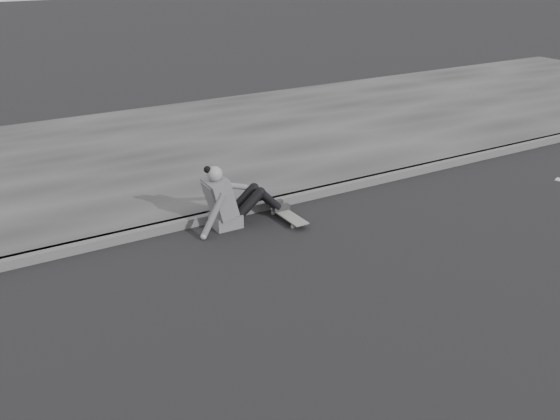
# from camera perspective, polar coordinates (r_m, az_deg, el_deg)

# --- Properties ---
(ground) EXTENTS (80.00, 80.00, 0.00)m
(ground) POSITION_cam_1_polar(r_m,az_deg,el_deg) (7.80, 17.30, -4.20)
(ground) COLOR black
(ground) RESTS_ON ground
(curb) EXTENTS (24.00, 0.16, 0.12)m
(curb) POSITION_cam_1_polar(r_m,az_deg,el_deg) (9.50, 6.02, 2.18)
(curb) COLOR #4D4D4D
(curb) RESTS_ON ground
(sidewalk) EXTENTS (24.00, 6.00, 0.12)m
(sidewalk) POSITION_cam_1_polar(r_m,az_deg,el_deg) (11.92, -2.64, 6.69)
(sidewalk) COLOR #353535
(sidewalk) RESTS_ON ground
(skateboard) EXTENTS (0.20, 0.78, 0.09)m
(skateboard) POSITION_cam_1_polar(r_m,az_deg,el_deg) (8.41, 0.67, -0.49)
(skateboard) COLOR gray
(skateboard) RESTS_ON ground
(seated_woman) EXTENTS (1.38, 0.46, 0.88)m
(seated_woman) POSITION_cam_1_polar(r_m,az_deg,el_deg) (8.17, -4.63, 0.91)
(seated_woman) COLOR #58585B
(seated_woman) RESTS_ON ground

